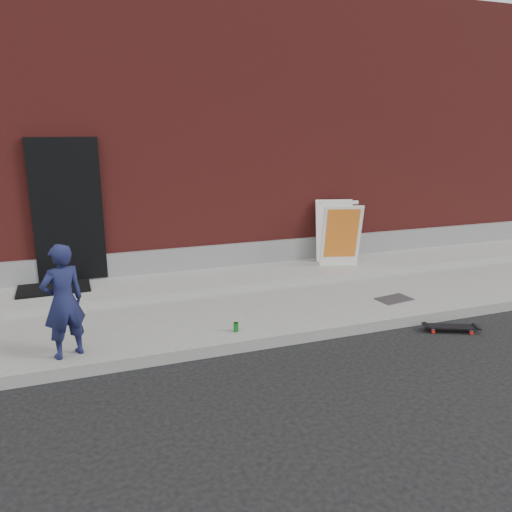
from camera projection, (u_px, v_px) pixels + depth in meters
name	position (u px, v px, depth m)	size (l,w,h in m)	color
ground	(295.00, 345.00, 6.31)	(80.00, 80.00, 0.00)	black
sidewalk	(255.00, 301.00, 7.66)	(20.00, 3.00, 0.15)	slate
apron	(237.00, 277.00, 8.45)	(20.00, 1.20, 0.10)	gray
building	(179.00, 134.00, 12.05)	(20.00, 8.10, 5.00)	maroon
child	(63.00, 301.00, 5.51)	(0.48, 0.31, 1.31)	#171B42
skateboard	(451.00, 327.00, 6.70)	(0.73, 0.46, 0.08)	red
pizza_sign	(338.00, 233.00, 8.95)	(0.88, 0.97, 1.15)	white
soda_can	(236.00, 327.00, 6.33)	(0.06, 0.06, 0.12)	#1A8326
doormat	(54.00, 286.00, 7.75)	(1.06, 0.85, 0.03)	black
utility_plate	(394.00, 299.00, 7.51)	(0.51, 0.33, 0.02)	#545459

